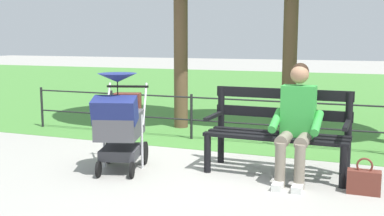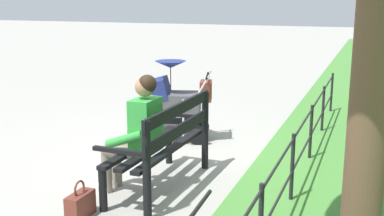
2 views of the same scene
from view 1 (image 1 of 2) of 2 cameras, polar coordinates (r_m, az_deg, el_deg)
ground_plane at (r=5.65m, az=1.34°, el=-7.26°), size 60.00×60.00×0.00m
grass_lawn at (r=14.13m, az=13.47°, el=2.02°), size 40.00×16.00×0.01m
park_bench at (r=5.42m, az=10.56°, el=-2.38°), size 1.61×0.64×0.96m
person_on_bench at (r=5.14m, az=12.69°, el=-1.32°), size 0.54×0.74×1.28m
stroller at (r=5.43m, az=-8.84°, el=-1.58°), size 0.72×0.98×1.15m
handbag at (r=4.98m, az=20.33°, el=-8.44°), size 0.32×0.14×0.37m
park_fence at (r=6.90m, az=5.37°, el=-0.86°), size 7.05×0.04×0.70m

